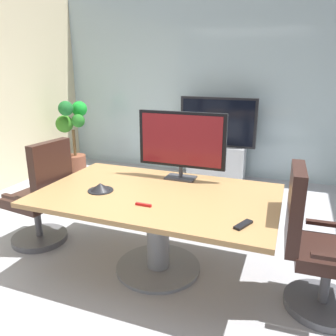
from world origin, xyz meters
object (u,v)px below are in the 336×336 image
(remote_control, at_px, (243,225))
(office_chair_right, at_px, (315,253))
(tv_monitor, at_px, (181,142))
(conference_table, at_px, (158,212))
(conference_phone, at_px, (100,187))
(wall_display_unit, at_px, (217,152))
(potted_plant, at_px, (73,133))
(office_chair_left, at_px, (42,202))

(remote_control, bearing_deg, office_chair_right, 56.17)
(tv_monitor, distance_m, remote_control, 1.13)
(conference_table, relative_size, remote_control, 11.74)
(remote_control, bearing_deg, conference_phone, -167.35)
(conference_phone, bearing_deg, wall_display_unit, 82.35)
(office_chair_right, bearing_deg, wall_display_unit, 23.75)
(potted_plant, bearing_deg, conference_table, -41.72)
(office_chair_left, relative_size, conference_phone, 4.95)
(tv_monitor, height_order, conference_phone, tv_monitor)
(potted_plant, height_order, conference_phone, potted_plant)
(conference_table, distance_m, tv_monitor, 0.70)
(office_chair_right, bearing_deg, conference_table, 85.26)
(conference_table, relative_size, conference_phone, 9.07)
(office_chair_left, xyz_separation_m, tv_monitor, (1.33, 0.42, 0.63))
(conference_table, relative_size, office_chair_left, 1.83)
(conference_table, relative_size, wall_display_unit, 1.52)
(office_chair_left, bearing_deg, conference_table, 96.06)
(office_chair_right, bearing_deg, remote_control, 120.26)
(tv_monitor, bearing_deg, conference_phone, -133.46)
(conference_table, bearing_deg, tv_monitor, 82.14)
(tv_monitor, xyz_separation_m, potted_plant, (-2.52, 1.75, -0.41))
(wall_display_unit, bearing_deg, potted_plant, -167.83)
(office_chair_left, bearing_deg, conference_phone, 86.35)
(tv_monitor, bearing_deg, wall_display_unit, 94.01)
(office_chair_right, relative_size, potted_plant, 0.89)
(office_chair_right, bearing_deg, conference_phone, 90.04)
(conference_phone, bearing_deg, remote_control, -10.68)
(conference_phone, bearing_deg, office_chair_left, 169.38)
(potted_plant, bearing_deg, conference_phone, -49.51)
(potted_plant, bearing_deg, remote_control, -38.33)
(conference_table, distance_m, office_chair_left, 1.27)
(office_chair_left, height_order, wall_display_unit, wall_display_unit)
(potted_plant, bearing_deg, tv_monitor, -34.81)
(office_chair_left, xyz_separation_m, conference_phone, (0.79, -0.15, 0.31))
(conference_table, distance_m, remote_control, 0.88)
(office_chair_left, distance_m, potted_plant, 2.49)
(conference_table, xyz_separation_m, tv_monitor, (0.06, 0.44, 0.53))
(tv_monitor, xyz_separation_m, wall_display_unit, (-0.16, 2.26, -0.65))
(conference_phone, relative_size, remote_control, 1.29)
(conference_phone, bearing_deg, tv_monitor, 46.54)
(conference_table, bearing_deg, remote_control, -25.15)
(office_chair_left, bearing_deg, remote_control, 86.32)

